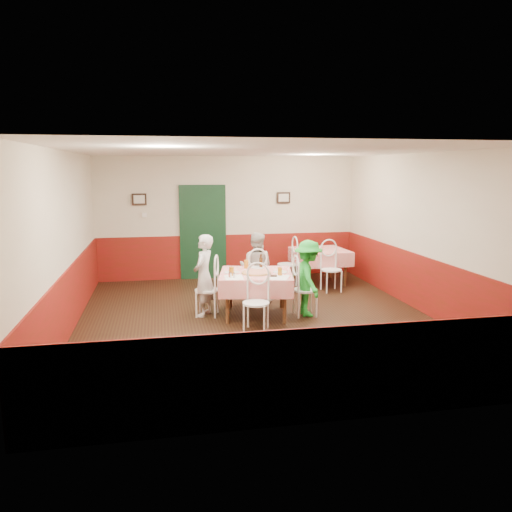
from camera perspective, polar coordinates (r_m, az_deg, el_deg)
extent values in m
plane|color=black|center=(8.49, 0.18, -7.34)|extent=(7.00, 7.00, 0.00)
plane|color=white|center=(8.11, 0.19, 11.91)|extent=(7.00, 7.00, 0.00)
cube|color=beige|center=(11.61, -3.17, 4.40)|extent=(6.00, 0.10, 2.80)
cube|color=beige|center=(4.85, 8.24, -3.57)|extent=(6.00, 0.10, 2.80)
cube|color=beige|center=(8.16, -20.97, 1.37)|extent=(0.10, 7.00, 2.80)
cube|color=beige|center=(9.24, 18.78, 2.44)|extent=(0.10, 7.00, 2.80)
cube|color=maroon|center=(11.72, -3.12, 0.01)|extent=(6.00, 0.03, 1.00)
cube|color=maroon|center=(5.15, 7.93, -13.31)|extent=(6.00, 0.03, 1.00)
cube|color=maroon|center=(8.33, -20.48, -4.76)|extent=(0.03, 7.00, 1.00)
cube|color=maroon|center=(9.39, 18.39, -3.01)|extent=(0.03, 7.00, 1.00)
cube|color=black|center=(11.54, -6.08, 2.58)|extent=(0.96, 0.06, 2.10)
cube|color=black|center=(11.43, -13.20, 6.33)|extent=(0.32, 0.03, 0.26)
cube|color=black|center=(11.78, 3.16, 6.68)|extent=(0.32, 0.03, 0.26)
cube|color=white|center=(11.45, -12.63, 4.60)|extent=(0.10, 0.03, 0.10)
cube|color=red|center=(8.66, 0.00, -4.40)|extent=(1.43, 1.43, 0.77)
cube|color=red|center=(11.16, 7.32, -1.21)|extent=(1.19, 1.19, 0.77)
cylinder|color=#B74723|center=(8.50, 0.02, -1.91)|extent=(0.57, 0.57, 0.03)
cylinder|color=white|center=(8.56, -2.78, -1.89)|extent=(0.29, 0.29, 0.01)
cylinder|color=white|center=(8.59, 2.77, -1.85)|extent=(0.29, 0.29, 0.01)
cylinder|color=white|center=(8.97, 0.17, -1.33)|extent=(0.29, 0.29, 0.01)
cylinder|color=#BF7219|center=(8.32, -2.82, -1.76)|extent=(0.10, 0.10, 0.15)
cylinder|color=#BF7219|center=(8.35, 2.75, -1.78)|extent=(0.08, 0.08, 0.13)
cylinder|color=#BF7219|center=(8.93, -1.12, -0.94)|extent=(0.10, 0.10, 0.15)
cylinder|color=#381C0A|center=(8.97, 0.57, -0.64)|extent=(0.07, 0.07, 0.23)
cylinder|color=silver|center=(8.18, -2.91, -2.19)|extent=(0.04, 0.04, 0.09)
cylinder|color=silver|center=(8.15, -2.52, -2.22)|extent=(0.04, 0.04, 0.09)
cylinder|color=#B23319|center=(8.22, -3.03, -2.12)|extent=(0.04, 0.04, 0.09)
cube|color=white|center=(8.20, -2.56, -2.46)|extent=(0.32, 0.42, 0.00)
cube|color=white|center=(8.21, 2.66, -2.46)|extent=(0.43, 0.49, 0.00)
cube|color=black|center=(8.27, 2.02, -2.28)|extent=(0.13, 0.11, 0.02)
imported|color=gray|center=(8.63, -5.99, -2.23)|extent=(0.53, 0.61, 1.42)
imported|color=gray|center=(9.48, 0.00, -1.31)|extent=(0.80, 0.73, 1.34)
imported|color=gray|center=(8.64, 5.98, -2.54)|extent=(0.51, 0.86, 1.32)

